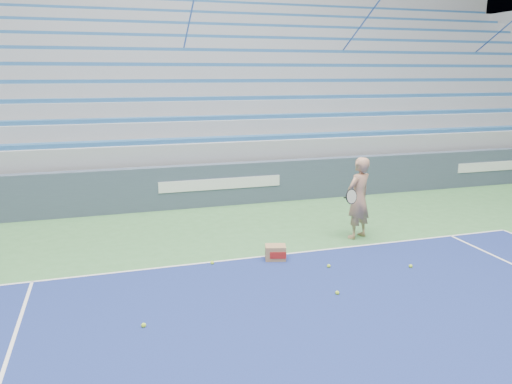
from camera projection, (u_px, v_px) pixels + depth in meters
sponsor_barrier at (220, 184)px, 13.04m from camera, size 30.00×0.32×1.10m
bleachers at (183, 103)px, 17.94m from camera, size 31.00×9.15×7.30m
tennis_player at (358, 198)px, 10.34m from camera, size 0.98×0.93×1.72m
ball_box at (275, 253)px, 9.24m from camera, size 0.44×0.38×0.28m
tennis_ball_0 at (411, 266)px, 8.88m from camera, size 0.07×0.07×0.07m
tennis_ball_1 at (329, 266)px, 8.88m from camera, size 0.07×0.07×0.07m
tennis_ball_2 at (284, 253)px, 9.52m from camera, size 0.07×0.07×0.07m
tennis_ball_3 at (337, 293)px, 7.80m from camera, size 0.07×0.07×0.07m
tennis_ball_4 at (212, 263)px, 9.04m from camera, size 0.07×0.07×0.07m
tennis_ball_5 at (144, 325)px, 6.79m from camera, size 0.07×0.07×0.07m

